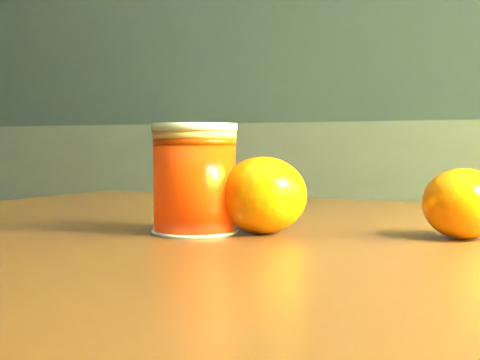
% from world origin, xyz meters
% --- Properties ---
extents(kitchen_counter, '(3.15, 0.60, 0.90)m').
position_xyz_m(kitchen_counter, '(0.00, 1.45, 0.45)').
color(kitchen_counter, '#56565B').
rests_on(kitchen_counter, ground).
extents(juice_glass, '(0.07, 0.07, 0.09)m').
position_xyz_m(juice_glass, '(0.64, 0.04, 0.81)').
color(juice_glass, '#EB2F04').
rests_on(juice_glass, table).
extents(orange_front, '(0.09, 0.09, 0.06)m').
position_xyz_m(orange_front, '(0.70, 0.06, 0.80)').
color(orange_front, orange).
rests_on(orange_front, table).
extents(orange_back, '(0.07, 0.07, 0.05)m').
position_xyz_m(orange_back, '(0.85, 0.09, 0.80)').
color(orange_back, orange).
rests_on(orange_back, table).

